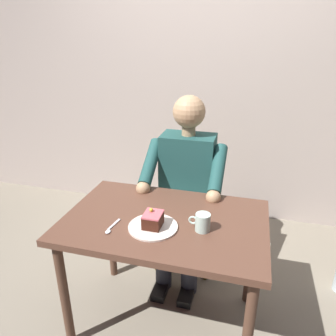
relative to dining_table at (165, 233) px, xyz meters
name	(u,v)px	position (x,y,z in m)	size (l,w,h in m)	color
ground_plane	(165,319)	(0.00, 0.00, -0.63)	(14.00, 14.00, 0.00)	gray
cafe_rear_panel	(211,52)	(0.00, -1.46, 0.87)	(6.40, 0.12, 3.00)	#B4A49A
dining_table	(165,233)	(0.00, 0.00, 0.00)	(1.07, 0.70, 0.72)	brown
chair	(189,200)	(0.00, -0.67, -0.15)	(0.42, 0.42, 0.89)	#524917
seated_person	(185,188)	(0.00, -0.50, 0.03)	(0.53, 0.58, 1.28)	#1F4B48
dessert_plate	(153,227)	(0.03, 0.10, 0.10)	(0.25, 0.25, 0.01)	silver
cake_slice	(153,220)	(0.03, 0.10, 0.14)	(0.09, 0.11, 0.09)	#3D1A10
coffee_cup	(202,222)	(-0.21, 0.06, 0.14)	(0.11, 0.08, 0.09)	silver
dessert_spoon	(111,228)	(0.24, 0.17, 0.09)	(0.03, 0.14, 0.01)	silver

